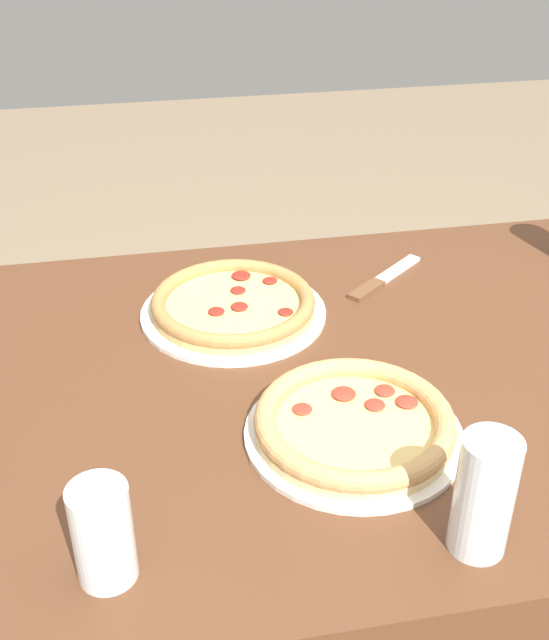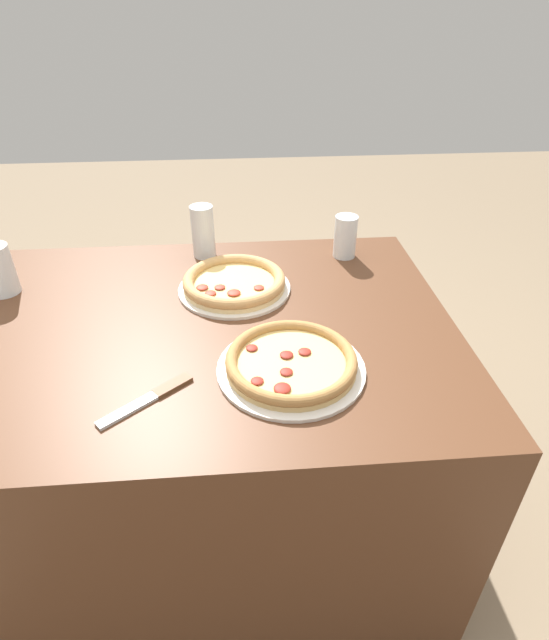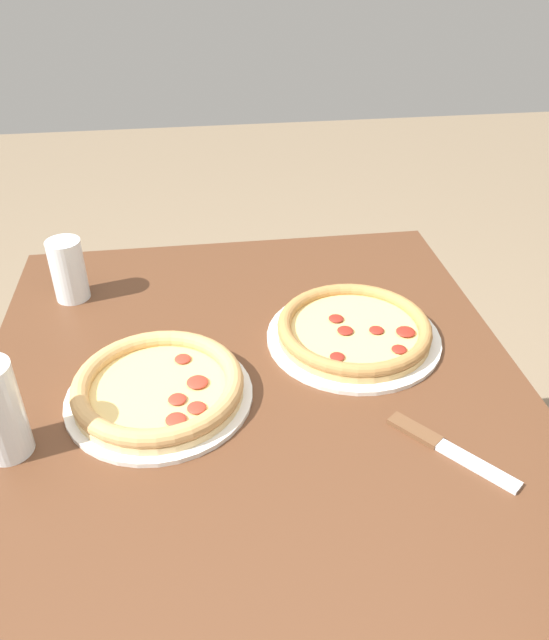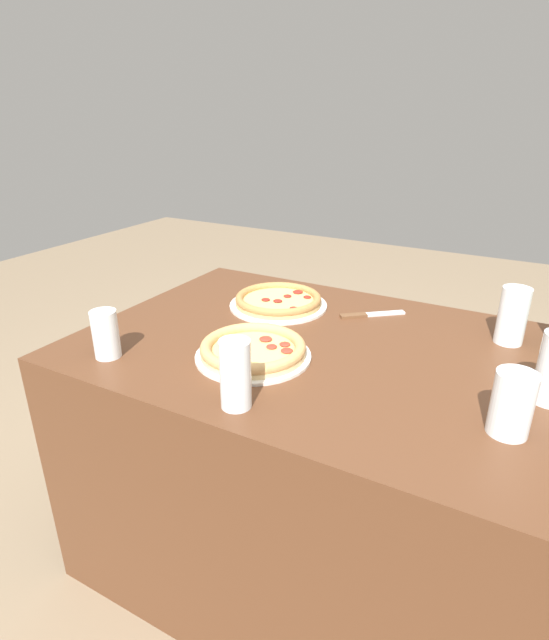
{
  "view_description": "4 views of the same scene",
  "coord_description": "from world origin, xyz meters",
  "px_view_note": "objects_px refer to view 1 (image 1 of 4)",
  "views": [
    {
      "loc": [
        0.39,
        0.94,
        1.44
      ],
      "look_at": [
        0.21,
        -0.02,
        0.84
      ],
      "focal_mm": 45.0,
      "sensor_mm": 36.0,
      "label": 1
    },
    {
      "loc": [
        0.15,
        -0.98,
        1.41
      ],
      "look_at": [
        0.22,
        -0.05,
        0.78
      ],
      "focal_mm": 28.0,
      "sensor_mm": 36.0,
      "label": 2
    },
    {
      "loc": [
        -0.62,
        0.07,
        1.4
      ],
      "look_at": [
        0.2,
        -0.04,
        0.83
      ],
      "focal_mm": 35.0,
      "sensor_mm": 36.0,
      "label": 3
    },
    {
      "loc": [
        -0.45,
        1.11,
        1.33
      ],
      "look_at": [
        0.16,
        -0.01,
        0.79
      ],
      "focal_mm": 28.0,
      "sensor_mm": 36.0,
      "label": 4
    }
  ],
  "objects_px": {
    "glass_mango_juice": "(484,498)",
    "knife": "(382,279)",
    "pizza_salami": "(354,424)",
    "glass_orange_juice": "(103,538)",
    "pizza_veggie": "(233,305)"
  },
  "relations": [
    {
      "from": "pizza_veggie",
      "to": "pizza_salami",
      "type": "xyz_separation_m",
      "value": [
        -0.11,
        0.34,
        0.0
      ]
    },
    {
      "from": "pizza_salami",
      "to": "glass_mango_juice",
      "type": "distance_m",
      "value": 0.23
    },
    {
      "from": "pizza_salami",
      "to": "glass_orange_juice",
      "type": "height_order",
      "value": "glass_orange_juice"
    },
    {
      "from": "pizza_salami",
      "to": "glass_orange_juice",
      "type": "xyz_separation_m",
      "value": [
        0.32,
        0.17,
        0.03
      ]
    },
    {
      "from": "glass_orange_juice",
      "to": "knife",
      "type": "xyz_separation_m",
      "value": [
        -0.49,
        -0.58,
        -0.05
      ]
    },
    {
      "from": "pizza_veggie",
      "to": "glass_mango_juice",
      "type": "xyz_separation_m",
      "value": [
        -0.2,
        0.55,
        0.05
      ]
    },
    {
      "from": "pizza_salami",
      "to": "knife",
      "type": "height_order",
      "value": "pizza_salami"
    },
    {
      "from": "glass_mango_juice",
      "to": "knife",
      "type": "xyz_separation_m",
      "value": [
        -0.08,
        -0.61,
        -0.07
      ]
    },
    {
      "from": "glass_mango_juice",
      "to": "glass_orange_juice",
      "type": "height_order",
      "value": "glass_mango_juice"
    },
    {
      "from": "glass_mango_juice",
      "to": "glass_orange_juice",
      "type": "distance_m",
      "value": 0.41
    },
    {
      "from": "pizza_veggie",
      "to": "pizza_salami",
      "type": "bearing_deg",
      "value": 108.23
    },
    {
      "from": "glass_orange_juice",
      "to": "knife",
      "type": "relative_size",
      "value": 0.72
    },
    {
      "from": "pizza_salami",
      "to": "pizza_veggie",
      "type": "bearing_deg",
      "value": -71.77
    },
    {
      "from": "pizza_veggie",
      "to": "knife",
      "type": "distance_m",
      "value": 0.29
    },
    {
      "from": "pizza_salami",
      "to": "knife",
      "type": "relative_size",
      "value": 1.71
    }
  ]
}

